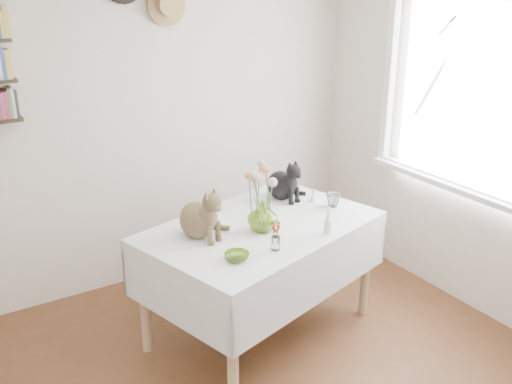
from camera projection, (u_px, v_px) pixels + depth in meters
room at (298, 245)px, 2.23m from camera, size 4.08×4.58×2.58m
window at (468, 111)px, 3.78m from camera, size 0.12×1.52×1.32m
dining_table at (261, 252)px, 3.63m from camera, size 1.65×1.28×0.78m
tabby_cat at (197, 211)px, 3.35m from camera, size 0.30×0.34×0.33m
black_cat at (281, 178)px, 3.94m from camera, size 0.26×0.30×0.30m
flower_vase at (263, 216)px, 3.45m from camera, size 0.19×0.19×0.19m
green_bowl at (237, 257)px, 3.11m from camera, size 0.18×0.18×0.04m
drinking_glass at (333, 200)px, 3.83m from camera, size 0.14×0.14×0.09m
candlestick at (327, 226)px, 3.42m from camera, size 0.05×0.05×0.16m
berry_jar at (276, 235)px, 3.21m from camera, size 0.05×0.05×0.20m
porcelain_figurine at (313, 196)px, 3.93m from camera, size 0.05×0.05×0.09m
flower_bouquet at (261, 177)px, 3.37m from camera, size 0.17×0.12×0.39m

